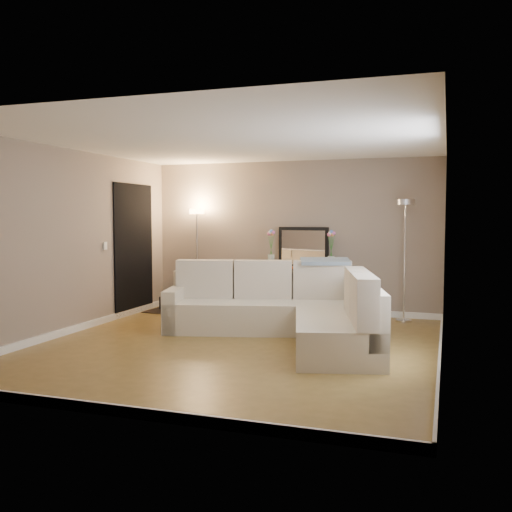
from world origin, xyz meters
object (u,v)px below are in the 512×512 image
(floor_lamp_unlit, at_px, (405,236))
(floor_lamp_lit, at_px, (197,239))
(console_table, at_px, (296,289))
(sectional_sofa, at_px, (291,310))

(floor_lamp_unlit, bearing_deg, floor_lamp_lit, 177.92)
(console_table, distance_m, floor_lamp_unlit, 2.00)
(console_table, xyz_separation_m, floor_lamp_lit, (-1.84, 0.04, 0.83))
(console_table, height_order, floor_lamp_unlit, floor_lamp_unlit)
(sectional_sofa, relative_size, floor_lamp_lit, 1.93)
(sectional_sofa, bearing_deg, floor_lamp_lit, 141.16)
(sectional_sofa, bearing_deg, floor_lamp_unlit, 50.12)
(console_table, relative_size, floor_lamp_lit, 0.71)
(sectional_sofa, height_order, floor_lamp_unlit, floor_lamp_unlit)
(sectional_sofa, distance_m, floor_lamp_lit, 2.99)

